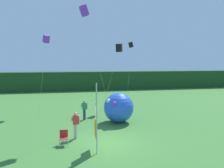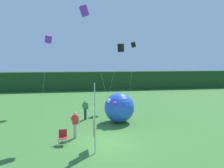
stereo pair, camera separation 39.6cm
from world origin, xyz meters
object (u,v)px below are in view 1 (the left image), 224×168
object	(u,v)px
inflatable_balloon	(119,108)
kite_purple_box_1	(46,39)
kite_black_box_2	(119,48)
folding_chair	(64,137)
person_mid_field	(84,109)
person_near_banner	(76,124)
kite_black_box_3	(131,45)
banner_flag	(96,119)
kite_purple_box_4	(84,12)

from	to	relation	value
inflatable_balloon	kite_purple_box_1	distance (m)	10.04
kite_black_box_2	folding_chair	bearing A→B (deg)	-120.07
person_mid_field	kite_purple_box_1	xyz separation A→B (m)	(-3.33, 4.14, 6.19)
person_near_banner	person_mid_field	distance (m)	4.59
inflatable_balloon	kite_black_box_3	distance (m)	11.97
banner_flag	kite_purple_box_1	distance (m)	12.66
banner_flag	kite_purple_box_4	distance (m)	7.61
person_mid_field	kite_black_box_3	bearing A→B (deg)	52.67
kite_black_box_3	folding_chair	bearing A→B (deg)	-119.92
kite_black_box_2	kite_black_box_3	distance (m)	5.16
person_mid_field	folding_chair	size ratio (longest dim) A/B	1.91
person_near_banner	person_mid_field	bearing A→B (deg)	79.18
inflatable_balloon	kite_black_box_3	xyz separation A→B (m)	(3.76, 9.79, 5.76)
inflatable_balloon	kite_purple_box_1	size ratio (longest dim) A/B	0.32
person_near_banner	kite_purple_box_4	distance (m)	7.63
person_mid_field	inflatable_balloon	world-z (taller)	inflatable_balloon
person_mid_field	folding_chair	world-z (taller)	person_mid_field
inflatable_balloon	kite_purple_box_1	world-z (taller)	kite_purple_box_1
inflatable_balloon	kite_black_box_2	size ratio (longest dim) A/B	0.36
banner_flag	folding_chair	bearing A→B (deg)	143.72
person_near_banner	inflatable_balloon	size ratio (longest dim) A/B	0.72
inflatable_balloon	banner_flag	bearing A→B (deg)	-114.54
kite_black_box_2	kite_purple_box_1	bearing A→B (deg)	178.97
folding_chair	kite_black_box_3	xyz separation A→B (m)	(8.04, 13.98, 6.47)
person_near_banner	inflatable_balloon	distance (m)	4.77
kite_black_box_2	kite_purple_box_4	bearing A→B (deg)	-120.24
kite_purple_box_4	person_near_banner	bearing A→B (deg)	-115.24
kite_purple_box_1	kite_black_box_2	world-z (taller)	kite_purple_box_1
kite_purple_box_1	kite_black_box_3	distance (m)	10.70
person_near_banner	kite_black_box_3	xyz separation A→B (m)	(7.31, 12.96, 6.05)
banner_flag	kite_purple_box_1	xyz separation A→B (m)	(-3.52, 10.96, 5.27)
person_near_banner	inflatable_balloon	xyz separation A→B (m)	(3.55, 3.17, 0.29)
kite_black_box_3	person_near_banner	bearing A→B (deg)	-119.42
banner_flag	kite_purple_box_4	xyz separation A→B (m)	(-0.29, 3.92, 6.52)
banner_flag	inflatable_balloon	bearing A→B (deg)	65.46
kite_purple_box_1	kite_black_box_3	size ratio (longest dim) A/B	1.02
kite_black_box_2	kite_purple_box_4	world-z (taller)	kite_purple_box_4
banner_flag	inflatable_balloon	xyz separation A→B (m)	(2.51, 5.49, -0.62)
person_mid_field	folding_chair	distance (m)	5.76
person_near_banner	kite_black_box_3	world-z (taller)	kite_black_box_3
folding_chair	kite_black_box_2	world-z (taller)	kite_black_box_2
folding_chair	kite_purple_box_1	bearing A→B (deg)	100.22
banner_flag	inflatable_balloon	world-z (taller)	banner_flag
inflatable_balloon	folding_chair	world-z (taller)	inflatable_balloon
person_near_banner	kite_black_box_2	bearing A→B (deg)	60.66
banner_flag	kite_black_box_2	distance (m)	12.31
person_near_banner	kite_black_box_3	distance (m)	16.07
inflatable_balloon	kite_purple_box_1	bearing A→B (deg)	137.74
person_mid_field	folding_chair	bearing A→B (deg)	-106.10
kite_black_box_2	kite_black_box_3	world-z (taller)	kite_black_box_3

